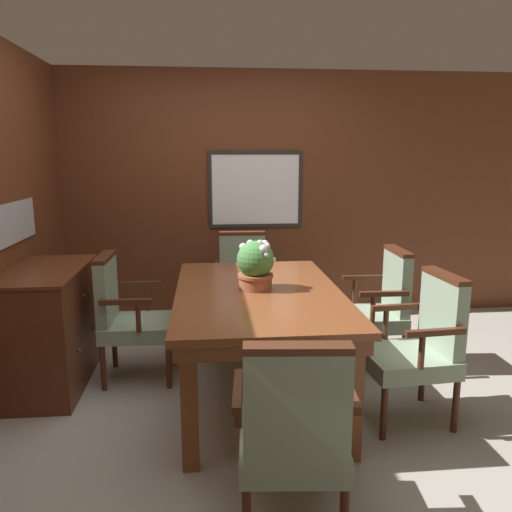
# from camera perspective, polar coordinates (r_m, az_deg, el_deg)

# --- Properties ---
(ground_plane) EXTENTS (14.00, 14.00, 0.00)m
(ground_plane) POSITION_cam_1_polar(r_m,az_deg,el_deg) (3.50, -1.82, -16.65)
(ground_plane) COLOR #A39E93
(wall_back) EXTENTS (7.20, 0.08, 2.45)m
(wall_back) POSITION_cam_1_polar(r_m,az_deg,el_deg) (5.01, -3.34, 6.70)
(wall_back) COLOR #5B2D19
(wall_back) RESTS_ON ground_plane
(dining_table) EXTENTS (1.09, 1.74, 0.77)m
(dining_table) POSITION_cam_1_polar(r_m,az_deg,el_deg) (3.35, 0.25, -5.49)
(dining_table) COLOR brown
(dining_table) RESTS_ON ground_plane
(chair_head_near) EXTENTS (0.55, 0.56, 0.94)m
(chair_head_near) POSITION_cam_1_polar(r_m,az_deg,el_deg) (2.26, 4.31, -19.23)
(chair_head_near) COLOR #472314
(chair_head_near) RESTS_ON ground_plane
(chair_left_far) EXTENTS (0.53, 0.52, 0.94)m
(chair_left_far) POSITION_cam_1_polar(r_m,az_deg,el_deg) (3.81, -14.50, -6.41)
(chair_left_far) COLOR #472314
(chair_left_far) RESTS_ON ground_plane
(chair_right_far) EXTENTS (0.53, 0.52, 0.94)m
(chair_right_far) POSITION_cam_1_polar(r_m,az_deg,el_deg) (4.00, 13.75, -5.50)
(chair_right_far) COLOR #472314
(chair_right_far) RESTS_ON ground_plane
(chair_head_far) EXTENTS (0.53, 0.54, 0.94)m
(chair_head_far) POSITION_cam_1_polar(r_m,az_deg,el_deg) (4.60, -1.51, -2.92)
(chair_head_far) COLOR #472314
(chair_head_far) RESTS_ON ground_plane
(chair_right_near) EXTENTS (0.56, 0.54, 0.94)m
(chair_right_near) POSITION_cam_1_polar(r_m,az_deg,el_deg) (3.30, 18.19, -9.47)
(chair_right_near) COLOR #472314
(chair_right_near) RESTS_ON ground_plane
(potted_plant) EXTENTS (0.26, 0.25, 0.34)m
(potted_plant) POSITION_cam_1_polar(r_m,az_deg,el_deg) (3.31, -0.05, -0.99)
(potted_plant) COLOR #9E5638
(potted_plant) RESTS_ON dining_table
(sideboard_cabinet) EXTENTS (0.52, 0.99, 0.86)m
(sideboard_cabinet) POSITION_cam_1_polar(r_m,az_deg,el_deg) (3.90, -22.48, -7.56)
(sideboard_cabinet) COLOR #512816
(sideboard_cabinet) RESTS_ON ground_plane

